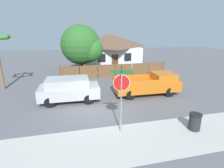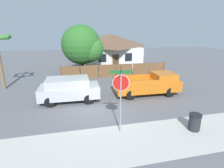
{
  "view_description": "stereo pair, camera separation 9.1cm",
  "coord_description": "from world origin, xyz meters",
  "px_view_note": "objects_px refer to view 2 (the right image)",
  "views": [
    {
      "loc": [
        -1.55,
        -10.49,
        5.21
      ],
      "look_at": [
        1.12,
        0.84,
        1.6
      ],
      "focal_mm": 28.0,
      "sensor_mm": 36.0,
      "label": 1
    },
    {
      "loc": [
        -1.46,
        -10.51,
        5.21
      ],
      "look_at": [
        1.12,
        0.84,
        1.6
      ],
      "focal_mm": 28.0,
      "sensor_mm": 36.0,
      "label": 2
    }
  ],
  "objects_px": {
    "oak_tree": "(83,46)",
    "stop_sign": "(121,88)",
    "house": "(110,49)",
    "trash_bin": "(195,122)",
    "orange_pickup": "(149,84)",
    "red_suv": "(69,89)"
  },
  "relations": [
    {
      "from": "oak_tree",
      "to": "stop_sign",
      "type": "height_order",
      "value": "oak_tree"
    },
    {
      "from": "house",
      "to": "trash_bin",
      "type": "relative_size",
      "value": 9.44
    },
    {
      "from": "orange_pickup",
      "to": "trash_bin",
      "type": "height_order",
      "value": "orange_pickup"
    },
    {
      "from": "oak_tree",
      "to": "orange_pickup",
      "type": "relative_size",
      "value": 1.08
    },
    {
      "from": "red_suv",
      "to": "stop_sign",
      "type": "xyz_separation_m",
      "value": [
        2.63,
        -4.96,
        1.47
      ]
    },
    {
      "from": "orange_pickup",
      "to": "trash_bin",
      "type": "relative_size",
      "value": 5.79
    },
    {
      "from": "orange_pickup",
      "to": "trash_bin",
      "type": "xyz_separation_m",
      "value": [
        0.1,
        -5.67,
        -0.43
      ]
    },
    {
      "from": "oak_tree",
      "to": "orange_pickup",
      "type": "height_order",
      "value": "oak_tree"
    },
    {
      "from": "oak_tree",
      "to": "red_suv",
      "type": "distance_m",
      "value": 8.37
    },
    {
      "from": "stop_sign",
      "to": "trash_bin",
      "type": "xyz_separation_m",
      "value": [
        3.96,
        -0.71,
        -1.98
      ]
    },
    {
      "from": "oak_tree",
      "to": "orange_pickup",
      "type": "distance_m",
      "value": 9.52
    },
    {
      "from": "house",
      "to": "stop_sign",
      "type": "bearing_deg",
      "value": -100.6
    },
    {
      "from": "stop_sign",
      "to": "trash_bin",
      "type": "height_order",
      "value": "stop_sign"
    },
    {
      "from": "oak_tree",
      "to": "stop_sign",
      "type": "bearing_deg",
      "value": -85.81
    },
    {
      "from": "house",
      "to": "red_suv",
      "type": "relative_size",
      "value": 1.98
    },
    {
      "from": "house",
      "to": "stop_sign",
      "type": "distance_m",
      "value": 19.23
    },
    {
      "from": "oak_tree",
      "to": "orange_pickup",
      "type": "xyz_separation_m",
      "value": [
        4.79,
        -7.81,
        -2.57
      ]
    },
    {
      "from": "house",
      "to": "red_suv",
      "type": "distance_m",
      "value": 15.32
    },
    {
      "from": "house",
      "to": "trash_bin",
      "type": "distance_m",
      "value": 19.72
    },
    {
      "from": "red_suv",
      "to": "trash_bin",
      "type": "bearing_deg",
      "value": -39.41
    },
    {
      "from": "oak_tree",
      "to": "orange_pickup",
      "type": "bearing_deg",
      "value": -58.47
    },
    {
      "from": "house",
      "to": "orange_pickup",
      "type": "height_order",
      "value": "house"
    }
  ]
}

